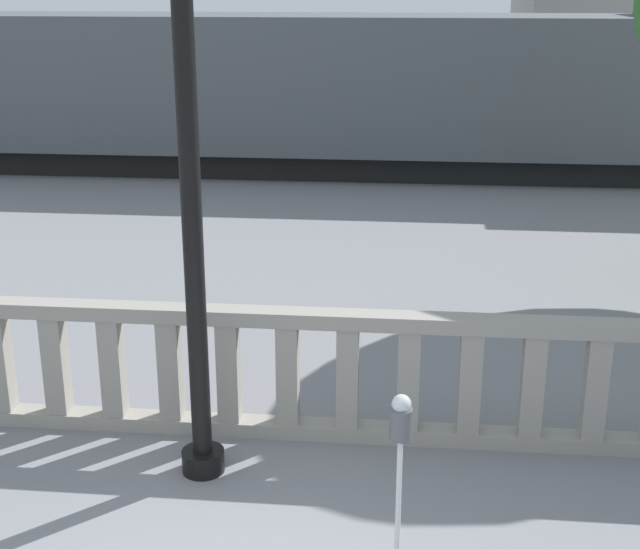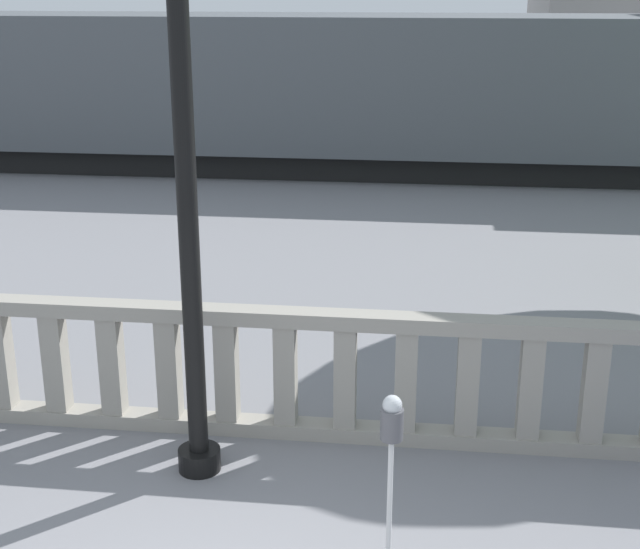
# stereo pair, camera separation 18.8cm
# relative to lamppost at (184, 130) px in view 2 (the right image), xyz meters

# --- Properties ---
(balustrade) EXTENTS (12.07, 0.24, 1.27)m
(balustrade) POSITION_rel_lamppost_xyz_m (0.66, 0.73, -2.37)
(balustrade) COLOR gray
(balustrade) RESTS_ON ground
(lamppost) EXTENTS (0.37, 0.37, 5.96)m
(lamppost) POSITION_rel_lamppost_xyz_m (0.00, 0.00, 0.00)
(lamppost) COLOR black
(lamppost) RESTS_ON ground
(parking_meter) EXTENTS (0.16, 0.16, 1.38)m
(parking_meter) POSITION_rel_lamppost_xyz_m (1.72, -1.15, -1.91)
(parking_meter) COLOR silver
(parking_meter) RESTS_ON ground
(train_near) EXTENTS (26.51, 3.07, 4.01)m
(train_near) POSITION_rel_lamppost_xyz_m (-3.44, 13.13, -1.21)
(train_near) COLOR black
(train_near) RESTS_ON ground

